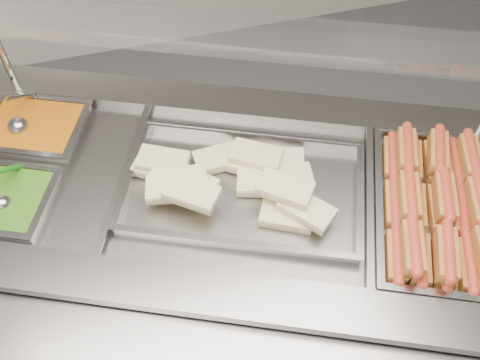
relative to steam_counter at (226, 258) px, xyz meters
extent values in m
cube|color=gray|center=(0.00, 0.00, -0.01)|extent=(2.14, 1.54, 0.96)
cube|color=gray|center=(-0.15, -0.35, 0.48)|extent=(1.95, 0.95, 0.03)
cube|color=gray|center=(0.15, 0.35, 0.48)|extent=(1.95, 0.95, 0.03)
cube|color=black|center=(0.00, 0.00, 0.35)|extent=(1.88, 1.28, 0.02)
cube|color=gray|center=(0.43, -0.19, 0.49)|extent=(0.27, 0.58, 0.01)
cube|color=gray|center=(-0.30, 0.13, 0.49)|extent=(0.27, 0.58, 0.01)
cube|color=gray|center=(-0.22, -0.52, 0.44)|extent=(1.92, 1.04, 0.02)
cube|color=silver|center=(0.09, 0.21, 0.91)|extent=(1.79, 1.01, 0.09)
cube|color=#BE560A|center=(-0.59, 0.43, 0.45)|extent=(0.38, 0.34, 0.10)
cube|color=#1C5A0E|center=(-0.71, 0.13, 0.45)|extent=(0.38, 0.34, 0.10)
cube|color=#A15B21|center=(0.43, -0.39, 0.48)|extent=(0.12, 0.17, 0.06)
cylinder|color=#C84024|center=(0.43, -0.39, 0.50)|extent=(0.10, 0.18, 0.03)
cube|color=#A15B21|center=(0.50, -0.22, 0.47)|extent=(0.12, 0.17, 0.06)
cylinder|color=#C84024|center=(0.50, -0.22, 0.50)|extent=(0.10, 0.18, 0.03)
cube|color=#A15B21|center=(0.58, -0.04, 0.47)|extent=(0.12, 0.17, 0.06)
cylinder|color=#C84024|center=(0.58, -0.04, 0.50)|extent=(0.10, 0.18, 0.03)
cube|color=#A15B21|center=(0.49, -0.42, 0.48)|extent=(0.12, 0.17, 0.06)
cylinder|color=#C84024|center=(0.49, -0.42, 0.50)|extent=(0.11, 0.18, 0.03)
cube|color=#A15B21|center=(0.57, -0.24, 0.47)|extent=(0.12, 0.17, 0.06)
cylinder|color=#C84024|center=(0.57, -0.24, 0.50)|extent=(0.11, 0.18, 0.03)
cube|color=#A15B21|center=(0.64, -0.07, 0.47)|extent=(0.12, 0.17, 0.06)
cylinder|color=#C84024|center=(0.64, -0.07, 0.50)|extent=(0.11, 0.18, 0.03)
cube|color=#A15B21|center=(0.55, -0.45, 0.48)|extent=(0.12, 0.17, 0.06)
cylinder|color=#C84024|center=(0.55, -0.45, 0.50)|extent=(0.11, 0.18, 0.03)
cube|color=#A15B21|center=(0.63, -0.27, 0.48)|extent=(0.11, 0.17, 0.06)
cylinder|color=#C84024|center=(0.63, -0.27, 0.50)|extent=(0.10, 0.18, 0.03)
cube|color=#A15B21|center=(0.71, -0.10, 0.48)|extent=(0.11, 0.17, 0.06)
cylinder|color=#C84024|center=(0.71, -0.10, 0.50)|extent=(0.10, 0.18, 0.03)
cube|color=#A15B21|center=(0.62, -0.48, 0.48)|extent=(0.12, 0.17, 0.06)
cylinder|color=#C84024|center=(0.62, -0.48, 0.50)|extent=(0.10, 0.18, 0.03)
cube|color=#A15B21|center=(0.69, -0.30, 0.48)|extent=(0.12, 0.17, 0.06)
cylinder|color=#C84024|center=(0.69, -0.30, 0.50)|extent=(0.11, 0.18, 0.03)
cube|color=#A15B21|center=(0.77, -0.12, 0.47)|extent=(0.11, 0.17, 0.06)
cylinder|color=#C84024|center=(0.77, -0.12, 0.50)|extent=(0.10, 0.18, 0.03)
cube|color=#A15B21|center=(0.46, -0.40, 0.53)|extent=(0.11, 0.17, 0.06)
cylinder|color=#C84024|center=(0.46, -0.40, 0.56)|extent=(0.10, 0.18, 0.03)
cube|color=#A15B21|center=(0.53, -0.23, 0.53)|extent=(0.12, 0.17, 0.06)
cylinder|color=#C84024|center=(0.53, -0.23, 0.56)|extent=(0.10, 0.18, 0.03)
cube|color=#A15B21|center=(0.61, -0.06, 0.53)|extent=(0.12, 0.17, 0.06)
cylinder|color=#C84024|center=(0.61, -0.06, 0.56)|extent=(0.10, 0.18, 0.03)
cube|color=#A15B21|center=(0.55, -0.45, 0.53)|extent=(0.12, 0.17, 0.06)
cylinder|color=#C84024|center=(0.55, -0.45, 0.56)|extent=(0.11, 0.18, 0.03)
cube|color=#A15B21|center=(0.64, -0.27, 0.53)|extent=(0.12, 0.17, 0.06)
cylinder|color=#C84024|center=(0.64, -0.27, 0.56)|extent=(0.10, 0.18, 0.03)
cube|color=#A15B21|center=(0.71, -0.10, 0.53)|extent=(0.13, 0.17, 0.06)
cylinder|color=#C84024|center=(0.71, -0.10, 0.56)|extent=(0.11, 0.18, 0.03)
cube|color=#A15B21|center=(0.73, -0.31, 0.53)|extent=(0.11, 0.17, 0.06)
cube|color=#A15B21|center=(0.80, -0.14, 0.53)|extent=(0.11, 0.17, 0.06)
cylinder|color=#C84024|center=(0.80, -0.14, 0.56)|extent=(0.10, 0.18, 0.03)
cube|color=beige|center=(0.16, -0.17, 0.48)|extent=(0.19, 0.16, 0.04)
cube|color=beige|center=(-0.19, 0.12, 0.49)|extent=(0.19, 0.17, 0.04)
cube|color=beige|center=(0.11, 0.06, 0.49)|extent=(0.19, 0.17, 0.04)
cube|color=beige|center=(0.01, 0.11, 0.49)|extent=(0.17, 0.10, 0.04)
cube|color=beige|center=(0.21, 0.05, 0.49)|extent=(0.18, 0.14, 0.04)
cube|color=beige|center=(0.21, -0.03, 0.48)|extent=(0.18, 0.11, 0.04)
cube|color=beige|center=(0.12, -0.03, 0.49)|extent=(0.18, 0.14, 0.04)
cube|color=beige|center=(-0.10, 0.03, 0.49)|extent=(0.18, 0.18, 0.04)
cube|color=beige|center=(0.13, 0.06, 0.52)|extent=(0.19, 0.17, 0.04)
cube|color=beige|center=(-0.14, 0.05, 0.52)|extent=(0.19, 0.18, 0.04)
cube|color=beige|center=(0.22, -0.19, 0.52)|extent=(0.18, 0.19, 0.04)
cube|color=beige|center=(-0.17, 0.12, 0.52)|extent=(0.19, 0.16, 0.04)
cube|color=beige|center=(-0.17, 0.00, 0.52)|extent=(0.18, 0.12, 0.04)
cube|color=beige|center=(-0.13, 0.02, 0.52)|extent=(0.17, 0.11, 0.04)
cube|color=beige|center=(0.17, -0.12, 0.55)|extent=(0.19, 0.18, 0.04)
cube|color=beige|center=(-0.11, -0.06, 0.55)|extent=(0.19, 0.17, 0.04)
sphere|color=#A2A2A7|center=(-0.64, 0.42, 0.50)|extent=(0.08, 0.08, 0.08)
cylinder|color=#A2A2A7|center=(-0.60, 0.50, 0.56)|extent=(0.08, 0.16, 0.13)
sphere|color=#A2A2A7|center=(-0.69, 0.10, 0.49)|extent=(0.06, 0.06, 0.06)
cylinder|color=#167B16|center=(-0.66, 0.18, 0.56)|extent=(0.07, 0.14, 0.13)
camera|label=1|loc=(-0.22, -1.03, 1.87)|focal=40.00mm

